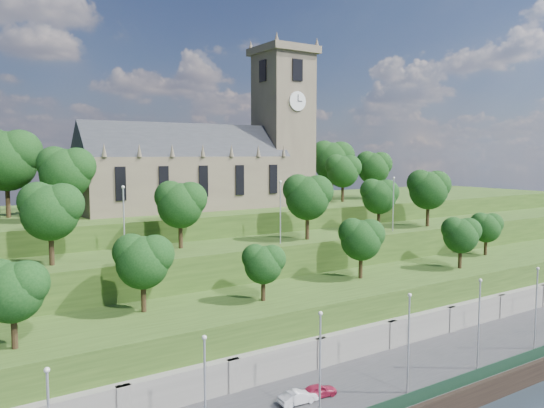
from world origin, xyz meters
TOP-DOWN VIEW (x-y plane):
  - promenade at (0.00, 6.00)m, footprint 160.00×12.00m
  - quay_wall at (0.00, -0.05)m, footprint 160.00×0.50m
  - fence at (0.00, 0.60)m, footprint 160.00×0.10m
  - retaining_wall at (0.00, 11.97)m, footprint 160.00×2.10m
  - embankment_lower at (0.00, 18.00)m, footprint 160.00×12.00m
  - embankment_upper at (0.00, 29.00)m, footprint 160.00×10.00m
  - hilltop at (0.00, 50.00)m, footprint 160.00×32.00m
  - church at (0.79, 45.98)m, footprint 38.60×12.35m
  - trees_lower at (-1.21, 18.13)m, footprint 70.94×8.99m
  - trees_upper at (3.23, 28.06)m, footprint 62.14×8.76m
  - trees_hilltop at (-3.38, 45.39)m, footprint 74.22×16.82m
  - lamp_posts_promenade at (-2.00, 2.50)m, footprint 60.36×0.36m
  - lamp_posts_upper at (-0.00, 26.00)m, footprint 40.36×0.36m
  - car_left at (-9.20, 6.21)m, footprint 3.48×1.75m
  - car_middle at (-11.48, 6.16)m, footprint 3.54×1.45m

SIDE VIEW (x-z plane):
  - promenade at x=0.00m, z-range 0.00..2.00m
  - quay_wall at x=0.00m, z-range 0.00..2.20m
  - retaining_wall at x=0.00m, z-range 0.00..5.00m
  - car_left at x=-9.20m, z-range 2.00..3.14m
  - car_middle at x=-11.48m, z-range 2.00..3.14m
  - fence at x=0.00m, z-range 2.00..3.20m
  - embankment_lower at x=0.00m, z-range 0.00..8.00m
  - embankment_upper at x=0.00m, z-range 0.00..12.00m
  - lamp_posts_promenade at x=-2.00m, z-range 2.63..11.77m
  - hilltop at x=0.00m, z-range 0.00..15.00m
  - trees_lower at x=-1.21m, z-range 8.99..16.71m
  - lamp_posts_upper at x=0.00m, z-range 12.61..20.69m
  - trees_upper at x=3.23m, z-range 13.31..22.28m
  - trees_hilltop at x=-3.38m, z-range 16.11..27.90m
  - church at x=0.79m, z-range 8.72..36.32m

